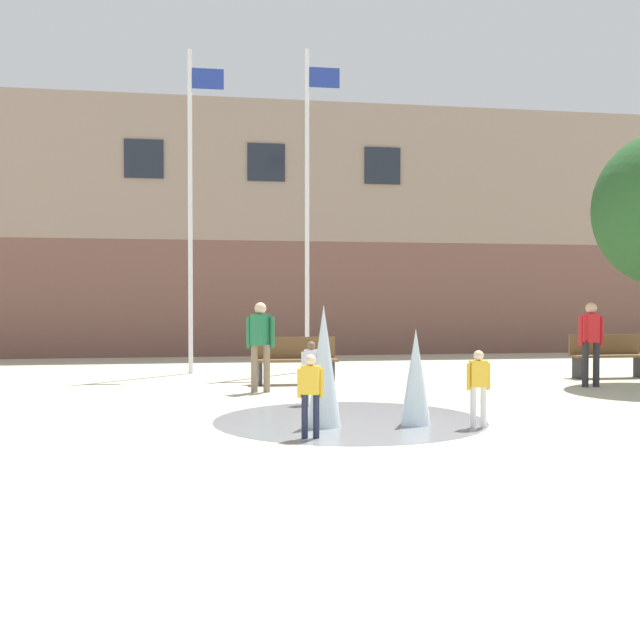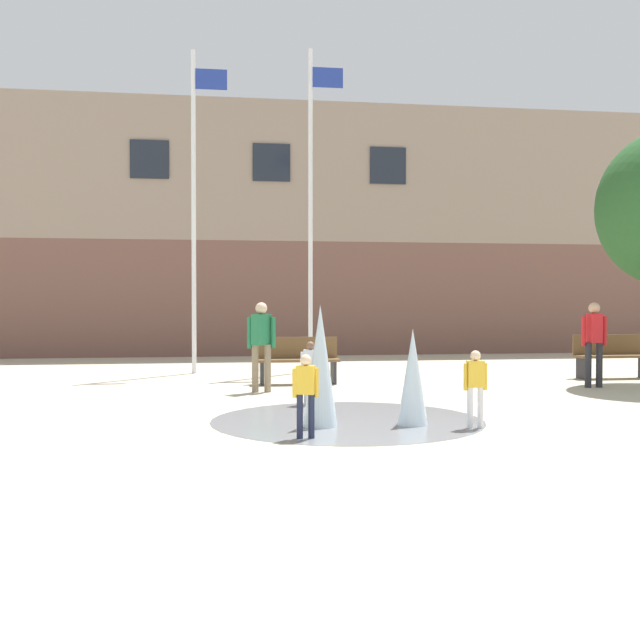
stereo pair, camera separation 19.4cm
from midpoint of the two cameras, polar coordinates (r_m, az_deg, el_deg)
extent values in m
plane|color=#BCB299|center=(5.80, 10.95, -14.63)|extent=(100.00, 100.00, 0.00)
cube|color=brown|center=(25.08, -4.03, 1.62)|extent=(36.00, 6.00, 3.40)
cube|color=gray|center=(25.38, -4.04, 10.18)|extent=(36.00, 6.00, 4.16)
cube|color=#1E232D|center=(22.43, -12.61, 11.86)|extent=(1.10, 0.06, 1.10)
cube|color=#1E232D|center=(22.45, -3.47, 11.88)|extent=(1.10, 0.06, 1.10)
cube|color=#1E232D|center=(23.00, 5.44, 11.62)|extent=(1.10, 0.06, 1.10)
cylinder|color=gray|center=(10.17, 2.63, -7.63)|extent=(3.67, 3.67, 0.01)
cone|color=silver|center=(9.80, 7.64, -4.31)|extent=(0.40, 0.40, 1.25)
cone|color=silver|center=(9.58, 0.60, -3.49)|extent=(0.45, 0.45, 1.56)
cube|color=#28282D|center=(14.47, -4.07, -4.08)|extent=(0.06, 0.40, 0.44)
cube|color=#28282D|center=(14.63, 1.41, -4.02)|extent=(0.06, 0.40, 0.44)
cube|color=brown|center=(14.51, -1.31, -3.09)|extent=(1.60, 0.44, 0.05)
cube|color=brown|center=(14.69, -1.41, -2.12)|extent=(1.60, 0.04, 0.42)
cube|color=#28282D|center=(16.46, 19.64, -3.49)|extent=(0.06, 0.40, 0.44)
cube|color=brown|center=(16.78, 21.77, -2.58)|extent=(1.60, 0.44, 0.05)
cube|color=brown|center=(16.94, 21.43, -1.75)|extent=(1.60, 0.04, 0.42)
cylinder|color=#89755B|center=(13.26, -4.54, -3.71)|extent=(0.12, 0.12, 0.84)
cylinder|color=#89755B|center=(13.28, -3.59, -3.70)|extent=(0.12, 0.12, 0.84)
cube|color=#237547|center=(13.23, -4.07, -0.73)|extent=(0.38, 0.38, 0.54)
sphere|color=beige|center=(13.22, -4.08, 0.90)|extent=(0.21, 0.21, 0.21)
cylinder|color=#237547|center=(13.21, -4.98, -0.97)|extent=(0.08, 0.08, 0.55)
cylinder|color=#237547|center=(13.24, -3.17, -0.96)|extent=(0.08, 0.08, 0.55)
cylinder|color=#28282D|center=(14.85, 20.11, -3.25)|extent=(0.12, 0.12, 0.84)
cylinder|color=#28282D|center=(14.95, 20.85, -3.22)|extent=(0.12, 0.12, 0.84)
cube|color=red|center=(14.86, 20.51, -0.58)|extent=(0.24, 0.36, 0.54)
sphere|color=tan|center=(14.85, 20.52, 0.86)|extent=(0.21, 0.21, 0.21)
cylinder|color=red|center=(14.76, 19.79, -0.80)|extent=(0.08, 0.08, 0.55)
cylinder|color=red|center=(14.97, 21.21, -0.78)|extent=(0.08, 0.08, 0.55)
cylinder|color=silver|center=(11.64, -0.58, -5.21)|extent=(0.07, 0.07, 0.52)
cylinder|color=silver|center=(11.65, 0.08, -5.20)|extent=(0.07, 0.07, 0.52)
cube|color=white|center=(11.60, -0.25, -3.11)|extent=(0.24, 0.18, 0.33)
sphere|color=brown|center=(11.59, -0.25, -1.96)|extent=(0.13, 0.13, 0.13)
cylinder|color=white|center=(11.59, -0.89, -3.28)|extent=(0.05, 0.05, 0.34)
cylinder|color=white|center=(11.62, 0.39, -3.27)|extent=(0.05, 0.05, 0.34)
cylinder|color=#1E233D|center=(8.78, -0.91, -7.37)|extent=(0.07, 0.07, 0.52)
cylinder|color=#1E233D|center=(8.80, -0.02, -7.35)|extent=(0.07, 0.07, 0.52)
cube|color=gold|center=(8.73, -0.47, -4.59)|extent=(0.24, 0.19, 0.33)
sphere|color=beige|center=(8.71, -0.47, -3.07)|extent=(0.13, 0.13, 0.13)
cylinder|color=gold|center=(8.72, -1.32, -4.82)|extent=(0.05, 0.05, 0.34)
cylinder|color=gold|center=(8.75, 0.38, -4.80)|extent=(0.05, 0.05, 0.34)
cylinder|color=silver|center=(9.69, 11.93, -6.57)|extent=(0.07, 0.07, 0.52)
cylinder|color=silver|center=(9.74, 12.69, -6.53)|extent=(0.07, 0.07, 0.52)
cube|color=gold|center=(9.67, 12.32, -4.04)|extent=(0.22, 0.13, 0.33)
sphere|color=beige|center=(9.65, 12.33, -2.67)|extent=(0.13, 0.13, 0.13)
cylinder|color=gold|center=(9.63, 11.59, -4.26)|extent=(0.05, 0.05, 0.34)
cylinder|color=gold|center=(9.72, 13.04, -4.22)|extent=(0.05, 0.05, 0.34)
cylinder|color=silver|center=(17.02, -9.28, 8.08)|extent=(0.10, 0.10, 7.18)
cube|color=#233893|center=(17.62, -7.96, 17.71)|extent=(0.70, 0.02, 0.45)
cylinder|color=silver|center=(17.19, -0.41, 8.29)|extent=(0.10, 0.10, 7.33)
cube|color=#233893|center=(17.87, 0.92, 17.98)|extent=(0.70, 0.02, 0.45)
camera|label=1|loc=(0.10, -89.55, 0.01)|focal=42.00mm
camera|label=2|loc=(0.10, 90.45, -0.01)|focal=42.00mm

